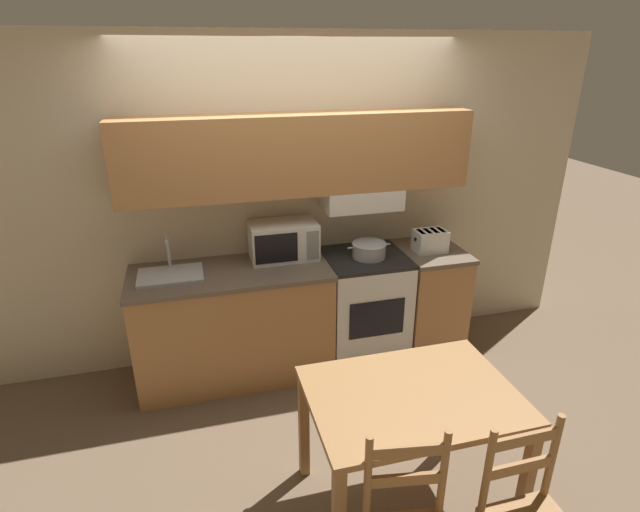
# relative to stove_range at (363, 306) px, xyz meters

# --- Properties ---
(ground_plane) EXTENTS (16.00, 16.00, 0.00)m
(ground_plane) POSITION_rel_stove_range_xyz_m (-0.49, 0.30, -0.45)
(ground_plane) COLOR brown
(wall_back) EXTENTS (5.00, 0.38, 2.55)m
(wall_back) POSITION_rel_stove_range_xyz_m (-0.48, 0.25, 1.00)
(wall_back) COLOR beige
(wall_back) RESTS_ON ground_plane
(lower_counter_main) EXTENTS (1.48, 0.64, 0.90)m
(lower_counter_main) POSITION_rel_stove_range_xyz_m (-1.06, -0.01, 0.00)
(lower_counter_main) COLOR #B27A47
(lower_counter_main) RESTS_ON ground_plane
(lower_counter_right_stub) EXTENTS (0.50, 0.64, 0.90)m
(lower_counter_right_stub) POSITION_rel_stove_range_xyz_m (0.57, -0.01, 0.00)
(lower_counter_right_stub) COLOR #B27A47
(lower_counter_right_stub) RESTS_ON ground_plane
(stove_range) EXTENTS (0.64, 0.61, 0.90)m
(stove_range) POSITION_rel_stove_range_xyz_m (0.00, 0.00, 0.00)
(stove_range) COLOR white
(stove_range) RESTS_ON ground_plane
(cooking_pot) EXTENTS (0.35, 0.27, 0.12)m
(cooking_pot) POSITION_rel_stove_range_xyz_m (0.02, -0.03, 0.51)
(cooking_pot) COLOR #B7BABF
(cooking_pot) RESTS_ON stove_range
(microwave) EXTENTS (0.52, 0.31, 0.29)m
(microwave) POSITION_rel_stove_range_xyz_m (-0.63, 0.13, 0.60)
(microwave) COLOR white
(microwave) RESTS_ON lower_counter_main
(toaster) EXTENTS (0.26, 0.18, 0.18)m
(toaster) POSITION_rel_stove_range_xyz_m (0.54, -0.04, 0.54)
(toaster) COLOR white
(toaster) RESTS_ON lower_counter_right_stub
(sink_basin) EXTENTS (0.46, 0.32, 0.28)m
(sink_basin) POSITION_rel_stove_range_xyz_m (-1.49, -0.01, 0.47)
(sink_basin) COLOR #B7BABF
(sink_basin) RESTS_ON lower_counter_main
(dining_table) EXTENTS (1.09, 0.77, 0.76)m
(dining_table) POSITION_rel_stove_range_xyz_m (-0.27, -1.50, 0.20)
(dining_table) COLOR #9E7042
(dining_table) RESTS_ON ground_plane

